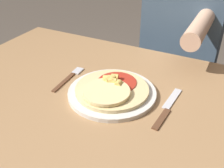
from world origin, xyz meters
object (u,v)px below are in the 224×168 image
Objects in this scene: plate at (112,93)px; knife at (167,108)px; dining_table at (112,127)px; person_diner at (181,45)px; pizza at (111,89)px; fork at (70,77)px.

knife is (0.18, 0.01, -0.00)m from plate.
plate is at bearing 118.24° from dining_table.
person_diner is at bearing 85.04° from dining_table.
pizza is (-0.00, -0.00, 0.02)m from plate.
pizza is 1.34× the size of fork.
pizza is 0.20× the size of person_diner.
fork is (-0.18, 0.02, -0.00)m from plate.
plate reaches higher than fork.
dining_table is at bearing -61.76° from plate.
knife is (0.36, -0.02, 0.00)m from fork.
knife is (0.16, 0.04, 0.11)m from dining_table.
fork reaches higher than dining_table.
person_diner is (0.07, 0.63, -0.08)m from pizza.
dining_table is 5.79× the size of knife.
knife is at bearing 3.58° from pizza.
person_diner reaches higher than knife.
pizza reaches higher than fork.
dining_table is at bearing -166.85° from knife.
fork is (-0.20, 0.06, 0.11)m from dining_table.
dining_table is 0.14m from pizza.
person_diner is (0.26, 0.60, -0.06)m from fork.
person_diner is (0.06, 0.66, 0.05)m from dining_table.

